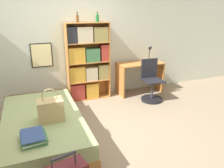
# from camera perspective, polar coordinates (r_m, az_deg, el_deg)

# --- Properties ---
(ground_plane) EXTENTS (14.00, 14.00, 0.00)m
(ground_plane) POSITION_cam_1_polar(r_m,az_deg,el_deg) (3.73, -7.03, -13.00)
(ground_plane) COLOR gray
(wall_back) EXTENTS (10.00, 0.09, 2.60)m
(wall_back) POSITION_cam_1_polar(r_m,az_deg,el_deg) (4.91, -12.92, 10.69)
(wall_back) COLOR beige
(wall_back) RESTS_ON ground_plane
(bed) EXTENTS (1.14, 2.07, 0.48)m
(bed) POSITION_cam_1_polar(r_m,az_deg,el_deg) (3.55, -17.49, -11.13)
(bed) COLOR #B77538
(bed) RESTS_ON ground_plane
(handbag) EXTENTS (0.35, 0.24, 0.47)m
(handbag) POSITION_cam_1_polar(r_m,az_deg,el_deg) (3.18, -15.75, -6.51)
(handbag) COLOR tan
(handbag) RESTS_ON bed
(book_stack_on_bed) EXTENTS (0.33, 0.38, 0.08)m
(book_stack_on_bed) POSITION_cam_1_polar(r_m,az_deg,el_deg) (2.83, -19.97, -13.06)
(book_stack_on_bed) COLOR #427A4C
(book_stack_on_bed) RESTS_ON bed
(bookcase) EXTENTS (0.95, 0.29, 1.71)m
(bookcase) POSITION_cam_1_polar(r_m,az_deg,el_deg) (4.89, -6.50, 5.72)
(bookcase) COLOR #B77538
(bookcase) RESTS_ON ground_plane
(bottle_green) EXTENTS (0.06, 0.06, 0.21)m
(bottle_green) POSITION_cam_1_polar(r_m,az_deg,el_deg) (4.72, -9.03, 16.57)
(bottle_green) COLOR brown
(bottle_green) RESTS_ON bookcase
(bottle_brown) EXTENTS (0.07, 0.07, 0.21)m
(bottle_brown) POSITION_cam_1_polar(r_m,az_deg,el_deg) (4.84, -3.85, 16.81)
(bottle_brown) COLOR #1E6B2D
(bottle_brown) RESTS_ON bookcase
(desk) EXTENTS (1.09, 0.53, 0.76)m
(desk) POSITION_cam_1_polar(r_m,az_deg,el_deg) (5.34, 7.29, 3.06)
(desk) COLOR #B77538
(desk) RESTS_ON ground_plane
(desk_lamp) EXTENTS (0.16, 0.11, 0.41)m
(desk_lamp) POSITION_cam_1_polar(r_m,az_deg,el_deg) (5.42, 9.97, 8.69)
(desk_lamp) COLOR black
(desk_lamp) RESTS_ON desk
(desk_chair) EXTENTS (0.47, 0.47, 0.93)m
(desk_chair) POSITION_cam_1_polar(r_m,az_deg,el_deg) (4.99, 10.20, -0.85)
(desk_chair) COLOR black
(desk_chair) RESTS_ON ground_plane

